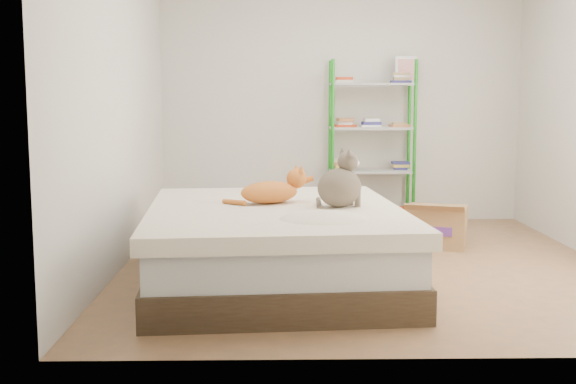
{
  "coord_description": "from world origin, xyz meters",
  "views": [
    {
      "loc": [
        -0.71,
        -5.61,
        1.32
      ],
      "look_at": [
        -0.61,
        -0.3,
        0.62
      ],
      "focal_mm": 45.0,
      "sensor_mm": 36.0,
      "label": 1
    }
  ],
  "objects_px": {
    "grey_cat": "(339,179)",
    "white_bin": "(223,207)",
    "bed": "(275,245)",
    "cardboard_box": "(437,226)",
    "shelf_unit": "(372,147)",
    "orange_cat": "(269,189)"
  },
  "relations": [
    {
      "from": "orange_cat",
      "to": "cardboard_box",
      "type": "height_order",
      "value": "orange_cat"
    },
    {
      "from": "shelf_unit",
      "to": "white_bin",
      "type": "distance_m",
      "value": 1.68
    },
    {
      "from": "orange_cat",
      "to": "grey_cat",
      "type": "distance_m",
      "value": 0.53
    },
    {
      "from": "shelf_unit",
      "to": "white_bin",
      "type": "height_order",
      "value": "shelf_unit"
    },
    {
      "from": "bed",
      "to": "cardboard_box",
      "type": "bearing_deg",
      "value": 37.18
    },
    {
      "from": "grey_cat",
      "to": "white_bin",
      "type": "height_order",
      "value": "grey_cat"
    },
    {
      "from": "grey_cat",
      "to": "shelf_unit",
      "type": "xyz_separation_m",
      "value": [
        0.57,
        2.51,
        0.05
      ]
    },
    {
      "from": "bed",
      "to": "white_bin",
      "type": "distance_m",
      "value": 2.51
    },
    {
      "from": "orange_cat",
      "to": "grey_cat",
      "type": "height_order",
      "value": "grey_cat"
    },
    {
      "from": "orange_cat",
      "to": "shelf_unit",
      "type": "bearing_deg",
      "value": 43.06
    },
    {
      "from": "cardboard_box",
      "to": "grey_cat",
      "type": "bearing_deg",
      "value": -108.45
    },
    {
      "from": "bed",
      "to": "grey_cat",
      "type": "height_order",
      "value": "grey_cat"
    },
    {
      "from": "orange_cat",
      "to": "shelf_unit",
      "type": "xyz_separation_m",
      "value": [
        1.06,
        2.32,
        0.15
      ]
    },
    {
      "from": "grey_cat",
      "to": "cardboard_box",
      "type": "distance_m",
      "value": 1.73
    },
    {
      "from": "grey_cat",
      "to": "cardboard_box",
      "type": "relative_size",
      "value": 0.64
    },
    {
      "from": "cardboard_box",
      "to": "white_bin",
      "type": "xyz_separation_m",
      "value": [
        -1.98,
        1.17,
        -0.0
      ]
    },
    {
      "from": "bed",
      "to": "shelf_unit",
      "type": "relative_size",
      "value": 1.32
    },
    {
      "from": "shelf_unit",
      "to": "white_bin",
      "type": "bearing_deg",
      "value": -178.86
    },
    {
      "from": "grey_cat",
      "to": "white_bin",
      "type": "relative_size",
      "value": 1.05
    },
    {
      "from": "cardboard_box",
      "to": "orange_cat",
      "type": "bearing_deg",
      "value": -124.17
    },
    {
      "from": "white_bin",
      "to": "cardboard_box",
      "type": "bearing_deg",
      "value": -30.69
    },
    {
      "from": "bed",
      "to": "grey_cat",
      "type": "xyz_separation_m",
      "value": [
        0.45,
        -0.03,
        0.48
      ]
    }
  ]
}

